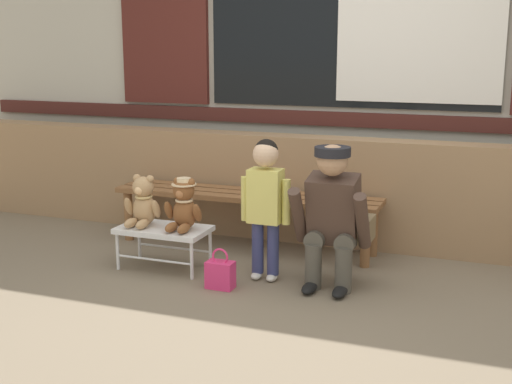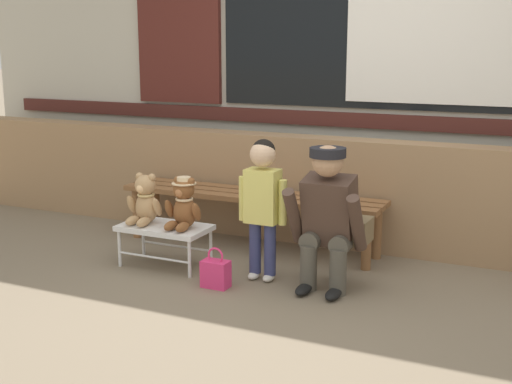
{
  "view_description": "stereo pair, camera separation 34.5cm",
  "coord_description": "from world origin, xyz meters",
  "px_view_note": "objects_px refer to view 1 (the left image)",
  "views": [
    {
      "loc": [
        1.29,
        -3.69,
        1.57
      ],
      "look_at": [
        -0.36,
        0.64,
        0.55
      ],
      "focal_mm": 47.65,
      "sensor_mm": 36.0,
      "label": 1
    },
    {
      "loc": [
        1.61,
        -3.56,
        1.57
      ],
      "look_at": [
        -0.36,
        0.64,
        0.55
      ],
      "focal_mm": 47.65,
      "sensor_mm": 36.0,
      "label": 2
    }
  ],
  "objects_px": {
    "handbag_on_ground": "(220,274)",
    "wooden_bench_long": "(246,201)",
    "small_display_bench": "(164,232)",
    "adult_crouching": "(334,216)",
    "child_standing": "(266,194)",
    "teddy_bear_with_hat": "(184,205)",
    "teddy_bear_plain": "(143,203)"
  },
  "relations": [
    {
      "from": "handbag_on_ground",
      "to": "wooden_bench_long",
      "type": "bearing_deg",
      "value": 101.08
    },
    {
      "from": "small_display_bench",
      "to": "adult_crouching",
      "type": "bearing_deg",
      "value": 2.79
    },
    {
      "from": "child_standing",
      "to": "adult_crouching",
      "type": "xyz_separation_m",
      "value": [
        0.46,
        0.02,
        -0.11
      ]
    },
    {
      "from": "small_display_bench",
      "to": "handbag_on_ground",
      "type": "xyz_separation_m",
      "value": [
        0.54,
        -0.24,
        -0.17
      ]
    },
    {
      "from": "small_display_bench",
      "to": "teddy_bear_with_hat",
      "type": "height_order",
      "value": "teddy_bear_with_hat"
    },
    {
      "from": "teddy_bear_plain",
      "to": "child_standing",
      "type": "bearing_deg",
      "value": 2.11
    },
    {
      "from": "wooden_bench_long",
      "to": "adult_crouching",
      "type": "distance_m",
      "value": 1.05
    },
    {
      "from": "child_standing",
      "to": "handbag_on_ground",
      "type": "relative_size",
      "value": 3.52
    },
    {
      "from": "wooden_bench_long",
      "to": "handbag_on_ground",
      "type": "height_order",
      "value": "wooden_bench_long"
    },
    {
      "from": "child_standing",
      "to": "adult_crouching",
      "type": "distance_m",
      "value": 0.48
    },
    {
      "from": "adult_crouching",
      "to": "teddy_bear_plain",
      "type": "bearing_deg",
      "value": -177.59
    },
    {
      "from": "wooden_bench_long",
      "to": "small_display_bench",
      "type": "bearing_deg",
      "value": -118.38
    },
    {
      "from": "handbag_on_ground",
      "to": "adult_crouching",
      "type": "bearing_deg",
      "value": 23.5
    },
    {
      "from": "wooden_bench_long",
      "to": "small_display_bench",
      "type": "xyz_separation_m",
      "value": [
        -0.36,
        -0.67,
        -0.11
      ]
    },
    {
      "from": "teddy_bear_plain",
      "to": "adult_crouching",
      "type": "height_order",
      "value": "adult_crouching"
    },
    {
      "from": "teddy_bear_plain",
      "to": "teddy_bear_with_hat",
      "type": "distance_m",
      "value": 0.32
    },
    {
      "from": "wooden_bench_long",
      "to": "child_standing",
      "type": "bearing_deg",
      "value": -58.26
    },
    {
      "from": "teddy_bear_plain",
      "to": "small_display_bench",
      "type": "bearing_deg",
      "value": -0.51
    },
    {
      "from": "wooden_bench_long",
      "to": "small_display_bench",
      "type": "distance_m",
      "value": 0.77
    },
    {
      "from": "teddy_bear_with_hat",
      "to": "handbag_on_ground",
      "type": "height_order",
      "value": "teddy_bear_with_hat"
    },
    {
      "from": "adult_crouching",
      "to": "handbag_on_ground",
      "type": "bearing_deg",
      "value": -156.5
    },
    {
      "from": "adult_crouching",
      "to": "child_standing",
      "type": "bearing_deg",
      "value": -177.01
    },
    {
      "from": "wooden_bench_long",
      "to": "teddy_bear_plain",
      "type": "xyz_separation_m",
      "value": [
        -0.52,
        -0.67,
        0.09
      ]
    },
    {
      "from": "adult_crouching",
      "to": "handbag_on_ground",
      "type": "distance_m",
      "value": 0.83
    },
    {
      "from": "handbag_on_ground",
      "to": "teddy_bear_with_hat",
      "type": "bearing_deg",
      "value": 147.85
    },
    {
      "from": "teddy_bear_with_hat",
      "to": "child_standing",
      "type": "distance_m",
      "value": 0.61
    },
    {
      "from": "teddy_bear_plain",
      "to": "adult_crouching",
      "type": "relative_size",
      "value": 0.38
    },
    {
      "from": "wooden_bench_long",
      "to": "adult_crouching",
      "type": "xyz_separation_m",
      "value": [
        0.85,
        -0.61,
        0.11
      ]
    },
    {
      "from": "adult_crouching",
      "to": "small_display_bench",
      "type": "bearing_deg",
      "value": -177.21
    },
    {
      "from": "small_display_bench",
      "to": "adult_crouching",
      "type": "distance_m",
      "value": 1.24
    },
    {
      "from": "small_display_bench",
      "to": "child_standing",
      "type": "height_order",
      "value": "child_standing"
    },
    {
      "from": "child_standing",
      "to": "adult_crouching",
      "type": "relative_size",
      "value": 1.01
    }
  ]
}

